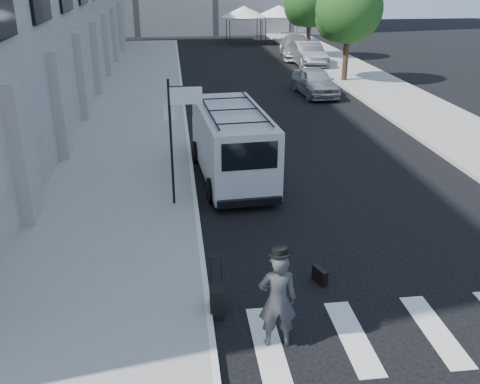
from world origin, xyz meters
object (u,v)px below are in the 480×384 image
object	(u,v)px
parked_car_a	(315,82)
parked_car_c	(296,47)
suitcase	(217,300)
briefcase	(320,275)
cargo_van	(231,142)
parked_car_b	(307,54)
businessman	(277,300)

from	to	relation	value
parked_car_a	parked_car_c	bearing A→B (deg)	78.16
suitcase	parked_car_a	world-z (taller)	parked_car_a
briefcase	parked_car_a	xyz separation A→B (m)	(4.53, 17.97, 0.55)
parked_car_c	cargo_van	bearing A→B (deg)	-100.37
briefcase	parked_car_b	xyz separation A→B (m)	(6.33, 27.02, 0.65)
parked_car_b	suitcase	bearing A→B (deg)	-109.04
suitcase	cargo_van	bearing A→B (deg)	83.66
businessman	suitcase	world-z (taller)	businessman
cargo_van	suitcase	bearing A→B (deg)	-102.39
suitcase	parked_car_b	bearing A→B (deg)	75.00
parked_car_a	parked_car_c	distance (m)	12.62
businessman	parked_car_a	bearing A→B (deg)	-102.73
parked_car_b	briefcase	bearing A→B (deg)	-105.03
cargo_van	briefcase	bearing A→B (deg)	-83.66
briefcase	businessman	bearing A→B (deg)	-143.74
businessman	parked_car_c	bearing A→B (deg)	-99.63
cargo_van	parked_car_b	distance (m)	21.77
businessman	cargo_van	xyz separation A→B (m)	(0.13, 8.48, 0.22)
briefcase	cargo_van	bearing A→B (deg)	81.23
businessman	parked_car_c	distance (m)	33.25
parked_car_b	parked_car_a	bearing A→B (deg)	-103.10
businessman	parked_car_b	xyz separation A→B (m)	(7.64, 28.91, -0.12)
briefcase	suitcase	distance (m)	2.47
businessman	suitcase	bearing A→B (deg)	-42.24
briefcase	cargo_van	distance (m)	6.76
briefcase	parked_car_b	world-z (taller)	parked_car_b
suitcase	parked_car_c	distance (m)	32.51
businessman	briefcase	world-z (taller)	businessman
parked_car_a	parked_car_b	xyz separation A→B (m)	(1.80, 9.05, 0.10)
suitcase	parked_car_c	xyz separation A→B (m)	(8.63, 31.33, 0.50)
cargo_van	parked_car_b	xyz separation A→B (m)	(7.51, 20.43, -0.34)
parked_car_a	parked_car_b	distance (m)	9.22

